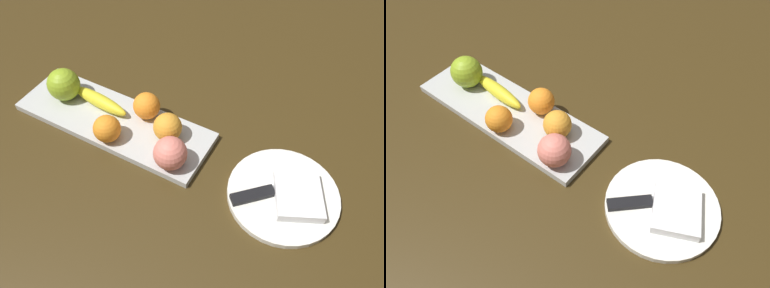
{
  "view_description": "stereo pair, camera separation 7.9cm",
  "coord_description": "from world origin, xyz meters",
  "views": [
    {
      "loc": [
        0.48,
        -0.4,
        0.66
      ],
      "look_at": [
        0.24,
        0.04,
        0.05
      ],
      "focal_mm": 34.96,
      "sensor_mm": 36.0,
      "label": 1
    },
    {
      "loc": [
        0.54,
        -0.36,
        0.66
      ],
      "look_at": [
        0.24,
        0.04,
        0.05
      ],
      "focal_mm": 34.96,
      "sensor_mm": 36.0,
      "label": 2
    }
  ],
  "objects": [
    {
      "name": "orange_near_banana",
      "position": [
        0.09,
        0.09,
        0.05
      ],
      "size": [
        0.06,
        0.06,
        0.06
      ],
      "primitive_type": "sphere",
      "color": "orange",
      "rests_on": "fruit_tray"
    },
    {
      "name": "fruit_tray",
      "position": [
        0.03,
        0.04,
        0.01
      ],
      "size": [
        0.48,
        0.16,
        0.02
      ],
      "primitive_type": "cube",
      "color": "#BBBDBD",
      "rests_on": "ground_plane"
    },
    {
      "name": "orange_near_apple",
      "position": [
        0.05,
        -0.01,
        0.05
      ],
      "size": [
        0.06,
        0.06,
        0.06
      ],
      "primitive_type": "sphere",
      "color": "orange",
      "rests_on": "fruit_tray"
    },
    {
      "name": "apple",
      "position": [
        -0.12,
        0.05,
        0.06
      ],
      "size": [
        0.08,
        0.08,
        0.08
      ],
      "primitive_type": "sphere",
      "color": "#8BAD24",
      "rests_on": "fruit_tray"
    },
    {
      "name": "knife",
      "position": [
        0.41,
        0.02,
        0.02
      ],
      "size": [
        0.14,
        0.14,
        0.01
      ],
      "rotation": [
        0.0,
        0.0,
        0.77
      ],
      "color": "silver",
      "rests_on": "dinner_plate"
    },
    {
      "name": "dinner_plate",
      "position": [
        0.45,
        0.04,
        0.01
      ],
      "size": [
        0.23,
        0.23,
        0.01
      ],
      "primitive_type": "cylinder",
      "color": "white",
      "rests_on": "ground_plane"
    },
    {
      "name": "orange_center",
      "position": [
        0.17,
        0.05,
        0.05
      ],
      "size": [
        0.06,
        0.06,
        0.06
      ],
      "primitive_type": "sphere",
      "color": "orange",
      "rests_on": "fruit_tray"
    },
    {
      "name": "folded_napkin",
      "position": [
        0.48,
        0.04,
        0.02
      ],
      "size": [
        0.13,
        0.13,
        0.02
      ],
      "primitive_type": "cube",
      "rotation": [
        0.0,
        0.0,
        0.44
      ],
      "color": "white",
      "rests_on": "dinner_plate"
    },
    {
      "name": "banana",
      "position": [
        -0.02,
        0.06,
        0.03
      ],
      "size": [
        0.16,
        0.05,
        0.03
      ],
      "primitive_type": "ellipsoid",
      "rotation": [
        0.0,
        0.0,
        3.05
      ],
      "color": "yellow",
      "rests_on": "fruit_tray"
    },
    {
      "name": "peach",
      "position": [
        0.21,
        -0.01,
        0.05
      ],
      "size": [
        0.07,
        0.07,
        0.07
      ],
      "primitive_type": "sphere",
      "color": "#EA7C6C",
      "rests_on": "fruit_tray"
    },
    {
      "name": "ground_plane",
      "position": [
        0.0,
        0.0,
        0.0
      ],
      "size": [
        2.4,
        2.4,
        0.0
      ],
      "primitive_type": "plane",
      "color": "#3A2B11"
    }
  ]
}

